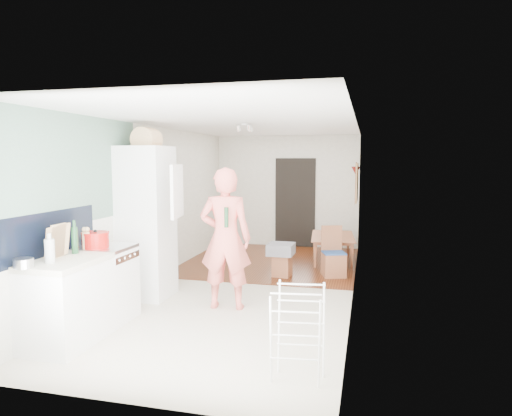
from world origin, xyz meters
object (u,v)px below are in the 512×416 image
at_px(stool, 282,266).
at_px(dining_table, 334,251).
at_px(dining_chair, 334,252).
at_px(person, 225,226).
at_px(drying_rack, 298,334).

bearing_deg(stool, dining_table, 61.02).
distance_m(dining_table, dining_chair, 1.20).
bearing_deg(dining_table, dining_chair, 178.35).
xyz_separation_m(person, drying_rack, (1.23, -1.77, -0.67)).
bearing_deg(drying_rack, person, 117.51).
height_order(dining_table, drying_rack, drying_rack).
bearing_deg(dining_chair, person, -141.09).
height_order(dining_chair, drying_rack, drying_rack).
bearing_deg(person, dining_chair, -130.16).
xyz_separation_m(person, dining_chair, (1.27, 1.96, -0.68)).
distance_m(stool, drying_rack, 3.63).
bearing_deg(drying_rack, stool, 95.40).
relative_size(person, dining_chair, 2.59).
bearing_deg(stool, dining_chair, 13.37).
height_order(person, dining_table, person).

